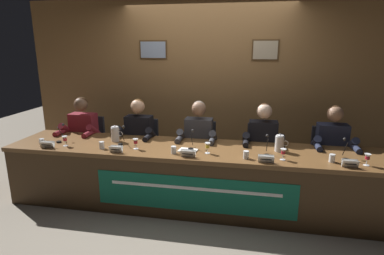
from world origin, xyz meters
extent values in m
plane|color=gray|center=(0.00, 0.00, 0.00)|extent=(12.00, 12.00, 0.00)
cube|color=brown|center=(0.00, 1.29, 1.30)|extent=(5.69, 0.12, 2.60)
cube|color=#4C3319|center=(-0.83, 1.23, 1.85)|extent=(0.43, 0.02, 0.28)
cube|color=#8C99AD|center=(-0.83, 1.22, 1.85)|extent=(0.39, 0.01, 0.24)
cube|color=#4C3319|center=(0.83, 1.23, 1.85)|extent=(0.38, 0.02, 0.30)
cube|color=tan|center=(0.83, 1.22, 1.85)|extent=(0.34, 0.01, 0.26)
cube|color=brown|center=(0.00, 0.00, 0.71)|extent=(4.49, 0.84, 0.05)
cube|color=#402A16|center=(0.00, -0.40, 0.34)|extent=(4.43, 0.04, 0.68)
cube|color=#402A16|center=(-2.19, 0.00, 0.34)|extent=(0.08, 0.76, 0.68)
cube|color=#14664C|center=(0.09, -0.42, 0.34)|extent=(2.21, 0.01, 0.40)
cube|color=white|center=(0.09, -0.43, 0.41)|extent=(1.88, 0.00, 0.04)
cylinder|color=black|center=(-1.67, 0.52, 0.01)|extent=(0.44, 0.44, 0.02)
cylinder|color=black|center=(-1.67, 0.52, 0.22)|extent=(0.05, 0.05, 0.40)
cube|color=#232328|center=(-1.67, 0.52, 0.44)|extent=(0.44, 0.44, 0.03)
cube|color=#232328|center=(-1.67, 0.72, 0.67)|extent=(0.40, 0.05, 0.44)
cylinder|color=black|center=(-1.77, 0.17, 0.23)|extent=(0.10, 0.10, 0.45)
cylinder|color=black|center=(-1.57, 0.17, 0.23)|extent=(0.10, 0.10, 0.45)
cylinder|color=black|center=(-1.77, 0.32, 0.50)|extent=(0.13, 0.34, 0.13)
cylinder|color=black|center=(-1.57, 0.32, 0.50)|extent=(0.13, 0.34, 0.13)
cube|color=maroon|center=(-1.67, 0.49, 0.74)|extent=(0.36, 0.20, 0.48)
sphere|color=brown|center=(-1.67, 0.47, 1.12)|extent=(0.19, 0.19, 0.19)
sphere|color=#331E0F|center=(-1.67, 0.49, 1.13)|extent=(0.17, 0.17, 0.17)
cylinder|color=maroon|center=(-1.88, 0.39, 0.76)|extent=(0.09, 0.30, 0.25)
cylinder|color=maroon|center=(-1.46, 0.39, 0.76)|extent=(0.09, 0.30, 0.25)
cylinder|color=maroon|center=(-1.88, 0.23, 0.76)|extent=(0.07, 0.24, 0.07)
cylinder|color=maroon|center=(-1.46, 0.23, 0.76)|extent=(0.07, 0.24, 0.07)
cube|color=white|center=(-1.70, -0.33, 0.77)|extent=(0.18, 0.03, 0.08)
cube|color=white|center=(-1.70, -0.30, 0.77)|extent=(0.18, 0.03, 0.08)
cube|color=black|center=(-1.70, -0.34, 0.77)|extent=(0.12, 0.01, 0.01)
cylinder|color=white|center=(-1.52, -0.21, 0.74)|extent=(0.06, 0.06, 0.00)
cylinder|color=white|center=(-1.52, -0.21, 0.77)|extent=(0.01, 0.01, 0.05)
cone|color=white|center=(-1.52, -0.21, 0.83)|extent=(0.06, 0.06, 0.06)
cylinder|color=#B21E2D|center=(-1.52, -0.21, 0.82)|extent=(0.04, 0.04, 0.04)
cylinder|color=silver|center=(-1.81, -0.25, 0.78)|extent=(0.06, 0.06, 0.08)
cylinder|color=silver|center=(-1.81, -0.25, 0.76)|extent=(0.05, 0.05, 0.05)
cylinder|color=black|center=(-1.68, -0.11, 0.74)|extent=(0.06, 0.06, 0.02)
cylinder|color=black|center=(-1.68, -0.04, 0.84)|extent=(0.01, 0.13, 0.18)
sphere|color=#2D2D2D|center=(-1.68, 0.02, 0.93)|extent=(0.03, 0.03, 0.03)
cylinder|color=black|center=(-0.84, 0.52, 0.01)|extent=(0.44, 0.44, 0.02)
cylinder|color=black|center=(-0.84, 0.52, 0.22)|extent=(0.05, 0.05, 0.40)
cube|color=#232328|center=(-0.84, 0.52, 0.44)|extent=(0.44, 0.44, 0.03)
cube|color=#232328|center=(-0.84, 0.72, 0.67)|extent=(0.40, 0.05, 0.44)
cylinder|color=black|center=(-0.94, 0.17, 0.23)|extent=(0.10, 0.10, 0.45)
cylinder|color=black|center=(-0.74, 0.17, 0.23)|extent=(0.10, 0.10, 0.45)
cylinder|color=black|center=(-0.94, 0.32, 0.50)|extent=(0.13, 0.34, 0.13)
cylinder|color=black|center=(-0.74, 0.32, 0.50)|extent=(0.13, 0.34, 0.13)
cube|color=black|center=(-0.84, 0.49, 0.74)|extent=(0.36, 0.20, 0.48)
sphere|color=tan|center=(-0.84, 0.47, 1.12)|extent=(0.19, 0.19, 0.19)
sphere|color=#593819|center=(-0.84, 0.49, 1.13)|extent=(0.17, 0.17, 0.17)
cylinder|color=black|center=(-1.05, 0.39, 0.76)|extent=(0.09, 0.30, 0.25)
cylinder|color=black|center=(-0.63, 0.39, 0.76)|extent=(0.09, 0.30, 0.25)
cylinder|color=black|center=(-1.05, 0.23, 0.76)|extent=(0.07, 0.24, 0.07)
cylinder|color=black|center=(-0.63, 0.23, 0.76)|extent=(0.07, 0.24, 0.07)
cube|color=white|center=(-0.82, -0.34, 0.77)|extent=(0.15, 0.03, 0.08)
cube|color=white|center=(-0.82, -0.31, 0.77)|extent=(0.15, 0.03, 0.08)
cube|color=black|center=(-0.82, -0.35, 0.77)|extent=(0.11, 0.01, 0.01)
cylinder|color=white|center=(-0.64, -0.16, 0.74)|extent=(0.06, 0.06, 0.00)
cylinder|color=white|center=(-0.64, -0.16, 0.77)|extent=(0.01, 0.01, 0.05)
cone|color=white|center=(-0.64, -0.16, 0.83)|extent=(0.06, 0.06, 0.06)
cylinder|color=#B21E2D|center=(-0.64, -0.16, 0.82)|extent=(0.04, 0.04, 0.04)
cylinder|color=silver|center=(-1.04, -0.23, 0.78)|extent=(0.06, 0.06, 0.08)
cylinder|color=silver|center=(-1.04, -0.23, 0.76)|extent=(0.05, 0.05, 0.05)
cylinder|color=black|center=(-0.88, -0.06, 0.74)|extent=(0.06, 0.06, 0.02)
cylinder|color=black|center=(-0.88, 0.00, 0.84)|extent=(0.01, 0.13, 0.18)
sphere|color=#2D2D2D|center=(-0.88, 0.06, 0.93)|extent=(0.03, 0.03, 0.03)
cylinder|color=black|center=(0.00, 0.52, 0.01)|extent=(0.44, 0.44, 0.02)
cylinder|color=black|center=(0.00, 0.52, 0.22)|extent=(0.05, 0.05, 0.40)
cube|color=#232328|center=(0.00, 0.52, 0.44)|extent=(0.44, 0.44, 0.03)
cube|color=#232328|center=(0.00, 0.72, 0.67)|extent=(0.40, 0.05, 0.44)
cylinder|color=black|center=(-0.10, 0.17, 0.23)|extent=(0.10, 0.10, 0.45)
cylinder|color=black|center=(0.10, 0.17, 0.23)|extent=(0.10, 0.10, 0.45)
cylinder|color=black|center=(-0.10, 0.32, 0.50)|extent=(0.13, 0.34, 0.13)
cylinder|color=black|center=(0.10, 0.32, 0.50)|extent=(0.13, 0.34, 0.13)
cube|color=#38383D|center=(0.00, 0.49, 0.74)|extent=(0.36, 0.20, 0.48)
sphere|color=#8E664C|center=(0.00, 0.47, 1.12)|extent=(0.19, 0.19, 0.19)
sphere|color=gray|center=(0.00, 0.49, 1.13)|extent=(0.17, 0.17, 0.17)
cylinder|color=#38383D|center=(-0.21, 0.39, 0.76)|extent=(0.09, 0.30, 0.25)
cylinder|color=#38383D|center=(0.21, 0.39, 0.76)|extent=(0.09, 0.30, 0.25)
cylinder|color=#38383D|center=(-0.21, 0.23, 0.76)|extent=(0.07, 0.24, 0.07)
cylinder|color=#38383D|center=(0.21, 0.23, 0.76)|extent=(0.07, 0.24, 0.07)
cube|color=white|center=(0.02, -0.34, 0.77)|extent=(0.17, 0.03, 0.08)
cube|color=white|center=(0.02, -0.30, 0.77)|extent=(0.17, 0.03, 0.08)
cube|color=black|center=(0.02, -0.34, 0.77)|extent=(0.12, 0.01, 0.01)
cylinder|color=white|center=(0.21, -0.16, 0.74)|extent=(0.06, 0.06, 0.00)
cylinder|color=white|center=(0.21, -0.16, 0.77)|extent=(0.01, 0.01, 0.05)
cone|color=white|center=(0.21, -0.16, 0.83)|extent=(0.06, 0.06, 0.06)
cylinder|color=yellow|center=(0.21, -0.16, 0.82)|extent=(0.04, 0.04, 0.04)
cylinder|color=silver|center=(-0.17, -0.24, 0.78)|extent=(0.06, 0.06, 0.08)
cylinder|color=silver|center=(-0.17, -0.24, 0.76)|extent=(0.05, 0.05, 0.05)
cylinder|color=black|center=(0.00, -0.08, 0.74)|extent=(0.06, 0.06, 0.02)
cylinder|color=black|center=(0.00, -0.02, 0.84)|extent=(0.01, 0.13, 0.18)
sphere|color=#2D2D2D|center=(0.00, 0.05, 0.93)|extent=(0.03, 0.03, 0.03)
cylinder|color=black|center=(0.84, 0.52, 0.01)|extent=(0.44, 0.44, 0.02)
cylinder|color=black|center=(0.84, 0.52, 0.22)|extent=(0.05, 0.05, 0.40)
cube|color=#232328|center=(0.84, 0.52, 0.44)|extent=(0.44, 0.44, 0.03)
cube|color=#232328|center=(0.84, 0.72, 0.67)|extent=(0.40, 0.05, 0.44)
cylinder|color=black|center=(0.74, 0.17, 0.23)|extent=(0.10, 0.10, 0.45)
cylinder|color=black|center=(0.94, 0.17, 0.23)|extent=(0.10, 0.10, 0.45)
cylinder|color=black|center=(0.74, 0.32, 0.50)|extent=(0.13, 0.34, 0.13)
cylinder|color=black|center=(0.94, 0.32, 0.50)|extent=(0.13, 0.34, 0.13)
cube|color=black|center=(0.84, 0.49, 0.74)|extent=(0.36, 0.20, 0.48)
sphere|color=beige|center=(0.84, 0.47, 1.12)|extent=(0.19, 0.19, 0.19)
sphere|color=#331E0F|center=(0.84, 0.49, 1.13)|extent=(0.17, 0.17, 0.17)
cylinder|color=black|center=(0.63, 0.39, 0.76)|extent=(0.09, 0.30, 0.25)
cylinder|color=black|center=(1.05, 0.39, 0.76)|extent=(0.09, 0.30, 0.25)
cylinder|color=black|center=(0.63, 0.23, 0.76)|extent=(0.07, 0.24, 0.07)
cylinder|color=black|center=(1.05, 0.23, 0.76)|extent=(0.07, 0.24, 0.07)
cube|color=white|center=(0.85, -0.35, 0.77)|extent=(0.17, 0.03, 0.08)
cube|color=white|center=(0.85, -0.32, 0.77)|extent=(0.17, 0.03, 0.08)
cube|color=black|center=(0.85, -0.36, 0.77)|extent=(0.12, 0.01, 0.01)
cylinder|color=white|center=(1.03, -0.22, 0.74)|extent=(0.06, 0.06, 0.00)
cylinder|color=white|center=(1.03, -0.22, 0.77)|extent=(0.01, 0.01, 0.05)
cone|color=white|center=(1.03, -0.22, 0.83)|extent=(0.06, 0.06, 0.06)
cylinder|color=#B21E2D|center=(1.03, -0.22, 0.82)|extent=(0.04, 0.04, 0.04)
cylinder|color=silver|center=(0.64, -0.25, 0.78)|extent=(0.06, 0.06, 0.08)
cylinder|color=silver|center=(0.64, -0.25, 0.76)|extent=(0.05, 0.05, 0.05)
cylinder|color=black|center=(0.86, -0.14, 0.74)|extent=(0.06, 0.06, 0.02)
cylinder|color=black|center=(0.86, -0.07, 0.84)|extent=(0.01, 0.13, 0.18)
sphere|color=#2D2D2D|center=(0.86, -0.01, 0.93)|extent=(0.03, 0.03, 0.03)
cylinder|color=black|center=(1.67, 0.52, 0.01)|extent=(0.44, 0.44, 0.02)
cylinder|color=black|center=(1.67, 0.52, 0.22)|extent=(0.05, 0.05, 0.40)
cube|color=#232328|center=(1.67, 0.52, 0.44)|extent=(0.44, 0.44, 0.03)
cube|color=#232328|center=(1.67, 0.72, 0.67)|extent=(0.40, 0.05, 0.44)
cylinder|color=black|center=(1.57, 0.17, 0.23)|extent=(0.10, 0.10, 0.45)
cylinder|color=black|center=(1.77, 0.17, 0.23)|extent=(0.10, 0.10, 0.45)
cylinder|color=black|center=(1.57, 0.32, 0.50)|extent=(0.13, 0.34, 0.13)
cylinder|color=black|center=(1.77, 0.32, 0.50)|extent=(0.13, 0.34, 0.13)
cube|color=#1E2338|center=(1.67, 0.49, 0.74)|extent=(0.36, 0.20, 0.48)
sphere|color=#8E664C|center=(1.67, 0.47, 1.12)|extent=(0.19, 0.19, 0.19)
sphere|color=#331E0F|center=(1.67, 0.49, 1.13)|extent=(0.17, 0.17, 0.17)
cylinder|color=#1E2338|center=(1.46, 0.39, 0.76)|extent=(0.09, 0.30, 0.25)
cylinder|color=#1E2338|center=(1.88, 0.39, 0.76)|extent=(0.09, 0.30, 0.25)
cylinder|color=#1E2338|center=(1.46, 0.23, 0.76)|extent=(0.07, 0.24, 0.07)
cylinder|color=#1E2338|center=(1.88, 0.23, 0.76)|extent=(0.07, 0.24, 0.07)
cube|color=white|center=(1.67, -0.33, 0.77)|extent=(0.15, 0.03, 0.08)
cube|color=white|center=(1.67, -0.30, 0.77)|extent=(0.15, 0.03, 0.08)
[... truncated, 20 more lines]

